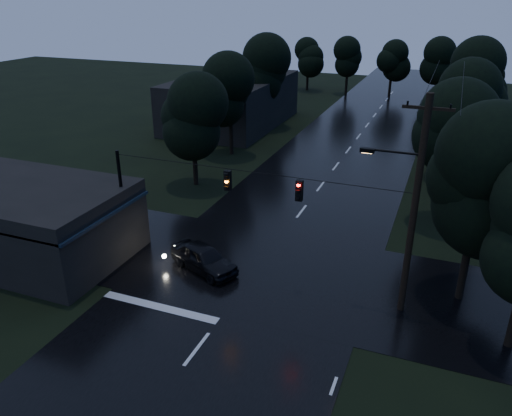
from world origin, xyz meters
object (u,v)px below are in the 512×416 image
Objects in this scene: utility_pole_main at (413,205)px; car at (204,258)px; storefront at (21,219)px; utility_pole_far at (446,138)px.

utility_pole_main reaches higher than car.
car is (10.31, 1.87, -1.32)m from storefront.
utility_pole_main is (20.36, 2.00, 3.24)m from storefront.
car is (-10.05, -0.13, -4.56)m from utility_pole_main.
car is (-10.94, -17.13, -3.18)m from utility_pole_far.
car is at bearing 10.31° from storefront.
utility_pole_main is 17.08m from utility_pole_far.
utility_pole_far is (21.25, 19.00, 1.86)m from storefront.
utility_pole_main is at bearing 5.61° from storefront.
utility_pole_main is 11.03m from car.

